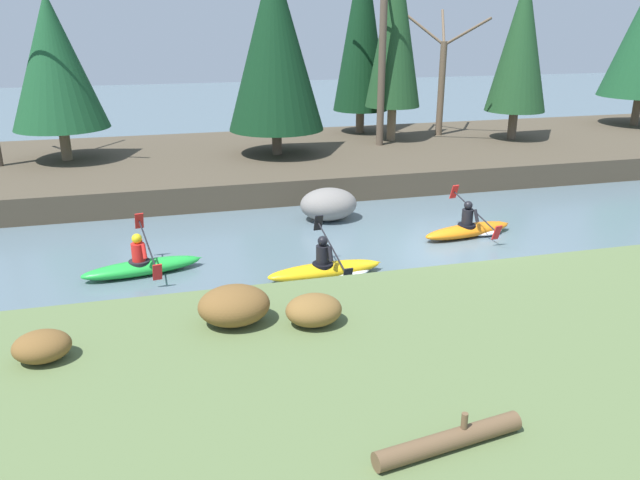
{
  "coord_description": "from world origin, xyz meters",
  "views": [
    {
      "loc": [
        -6.76,
        -13.61,
        5.63
      ],
      "look_at": [
        -3.14,
        0.09,
        0.55
      ],
      "focal_mm": 35.0,
      "sensor_mm": 36.0,
      "label": 1
    }
  ],
  "objects_px": {
    "kayaker_middle": "(329,269)",
    "driftwood_log": "(449,440)",
    "kayaker_lead": "(471,229)",
    "boulder_midstream": "(329,204)",
    "kayaker_trailing": "(143,265)"
  },
  "relations": [
    {
      "from": "kayaker_lead",
      "to": "kayaker_middle",
      "type": "xyz_separation_m",
      "value": [
        -4.49,
        -1.74,
        0.0
      ]
    },
    {
      "from": "kayaker_lead",
      "to": "kayaker_trailing",
      "type": "distance_m",
      "value": 8.64
    },
    {
      "from": "kayaker_trailing",
      "to": "boulder_midstream",
      "type": "bearing_deg",
      "value": 18.44
    },
    {
      "from": "kayaker_lead",
      "to": "kayaker_trailing",
      "type": "xyz_separation_m",
      "value": [
        -8.63,
        -0.51,
        0.02
      ]
    },
    {
      "from": "kayaker_middle",
      "to": "driftwood_log",
      "type": "height_order",
      "value": "driftwood_log"
    },
    {
      "from": "kayaker_middle",
      "to": "kayaker_trailing",
      "type": "height_order",
      "value": "same"
    },
    {
      "from": "kayaker_trailing",
      "to": "kayaker_lead",
      "type": "bearing_deg",
      "value": -6.96
    },
    {
      "from": "kayaker_trailing",
      "to": "driftwood_log",
      "type": "bearing_deg",
      "value": -77.08
    },
    {
      "from": "kayaker_middle",
      "to": "kayaker_trailing",
      "type": "relative_size",
      "value": 1.0
    },
    {
      "from": "kayaker_middle",
      "to": "kayaker_trailing",
      "type": "xyz_separation_m",
      "value": [
        -4.13,
        1.23,
        0.02
      ]
    },
    {
      "from": "boulder_midstream",
      "to": "driftwood_log",
      "type": "distance_m",
      "value": 11.41
    },
    {
      "from": "kayaker_trailing",
      "to": "driftwood_log",
      "type": "relative_size",
      "value": 1.4
    },
    {
      "from": "kayaker_middle",
      "to": "driftwood_log",
      "type": "relative_size",
      "value": 1.4
    },
    {
      "from": "kayaker_lead",
      "to": "boulder_midstream",
      "type": "height_order",
      "value": "kayaker_lead"
    },
    {
      "from": "kayaker_lead",
      "to": "boulder_midstream",
      "type": "xyz_separation_m",
      "value": [
        -3.37,
        2.38,
        0.27
      ]
    }
  ]
}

